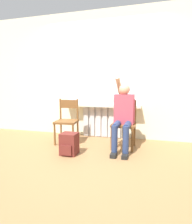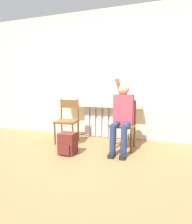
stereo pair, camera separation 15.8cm
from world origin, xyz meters
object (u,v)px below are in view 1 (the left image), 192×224
at_px(chair_right, 124,123).
at_px(backpack, 69,144).
at_px(cat, 121,99).
at_px(person, 123,114).
at_px(chair_left, 67,120).

relative_size(chair_right, backpack, 2.43).
xyz_separation_m(chair_right, backpack, (-0.81, -0.61, -0.27)).
height_order(cat, backpack, cat).
height_order(person, cat, person).
bearing_deg(chair_right, backpack, -141.52).
relative_size(chair_left, backpack, 2.43).
xyz_separation_m(person, backpack, (-0.81, -0.49, -0.47)).
distance_m(person, cat, 0.73).
height_order(chair_left, cat, cat).
height_order(chair_right, cat, cat).
xyz_separation_m(chair_left, backpack, (0.31, -0.61, -0.27)).
height_order(chair_left, chair_right, same).
bearing_deg(backpack, person, 31.04).
bearing_deg(cat, person, -77.38).
height_order(person, backpack, person).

